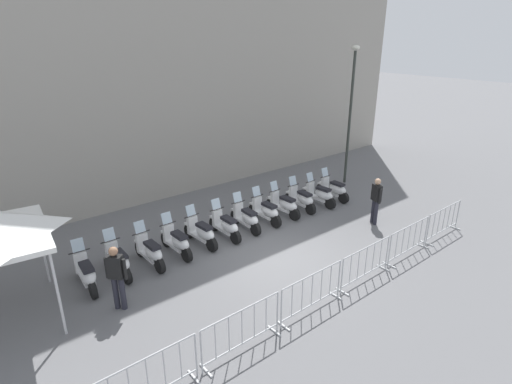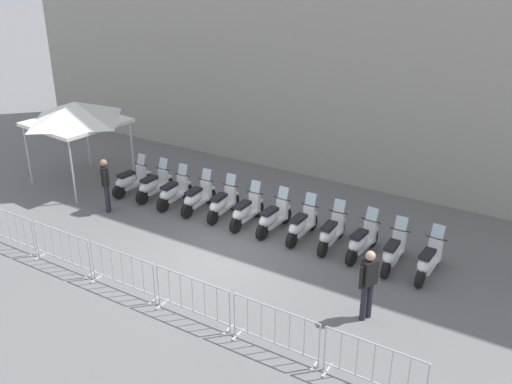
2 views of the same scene
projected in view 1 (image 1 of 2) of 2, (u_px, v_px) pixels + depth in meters
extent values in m
plane|color=slate|center=(275.00, 257.00, 12.37)|extent=(120.00, 120.00, 0.00)
cube|color=#9E998E|center=(146.00, 22.00, 15.50)|extent=(28.10, 5.08, 13.80)
cylinder|color=black|center=(81.00, 269.00, 11.28)|extent=(0.16, 0.48, 0.48)
cylinder|color=black|center=(93.00, 290.00, 10.34)|extent=(0.16, 0.48, 0.48)
cube|color=white|center=(87.00, 278.00, 10.79)|extent=(0.31, 0.88, 0.10)
ellipsoid|color=white|center=(88.00, 275.00, 10.49)|extent=(0.39, 0.85, 0.40)
cube|color=black|center=(86.00, 267.00, 10.44)|extent=(0.30, 0.61, 0.10)
cube|color=white|center=(81.00, 262.00, 11.02)|extent=(0.34, 0.15, 0.60)
cylinder|color=black|center=(79.00, 251.00, 10.91)|extent=(0.56, 0.06, 0.04)
cube|color=silver|center=(78.00, 245.00, 10.88)|extent=(0.32, 0.15, 0.35)
cube|color=white|center=(80.00, 260.00, 11.18)|extent=(0.21, 0.33, 0.06)
cylinder|color=black|center=(111.00, 257.00, 11.86)|extent=(0.18, 0.49, 0.48)
cylinder|color=black|center=(127.00, 276.00, 10.95)|extent=(0.18, 0.49, 0.48)
cube|color=white|center=(118.00, 265.00, 11.39)|extent=(0.35, 0.89, 0.10)
ellipsoid|color=white|center=(121.00, 262.00, 11.10)|extent=(0.43, 0.87, 0.40)
cube|color=black|center=(120.00, 254.00, 11.05)|extent=(0.33, 0.62, 0.10)
cube|color=white|center=(112.00, 251.00, 11.61)|extent=(0.35, 0.17, 0.60)
cylinder|color=black|center=(110.00, 241.00, 11.50)|extent=(0.56, 0.08, 0.04)
cube|color=silver|center=(109.00, 234.00, 11.47)|extent=(0.33, 0.17, 0.35)
cube|color=white|center=(110.00, 249.00, 11.76)|extent=(0.23, 0.34, 0.06)
cylinder|color=black|center=(140.00, 249.00, 12.32)|extent=(0.20, 0.49, 0.48)
cylinder|color=black|center=(160.00, 265.00, 11.44)|extent=(0.20, 0.49, 0.48)
cube|color=white|center=(150.00, 256.00, 11.87)|extent=(0.39, 0.90, 0.10)
ellipsoid|color=white|center=(153.00, 252.00, 11.58)|extent=(0.46, 0.88, 0.40)
cube|color=black|center=(152.00, 245.00, 11.53)|extent=(0.35, 0.63, 0.10)
cube|color=white|center=(142.00, 242.00, 12.08)|extent=(0.36, 0.18, 0.60)
cylinder|color=black|center=(141.00, 233.00, 11.96)|extent=(0.56, 0.11, 0.04)
cube|color=silver|center=(140.00, 227.00, 11.93)|extent=(0.34, 0.18, 0.35)
cube|color=white|center=(139.00, 241.00, 12.22)|extent=(0.24, 0.34, 0.06)
cylinder|color=black|center=(166.00, 240.00, 12.90)|extent=(0.20, 0.49, 0.48)
cylinder|color=black|center=(187.00, 254.00, 12.03)|extent=(0.20, 0.49, 0.48)
cube|color=white|center=(176.00, 246.00, 12.45)|extent=(0.39, 0.90, 0.10)
ellipsoid|color=white|center=(180.00, 242.00, 12.17)|extent=(0.46, 0.88, 0.40)
cube|color=black|center=(179.00, 235.00, 12.11)|extent=(0.35, 0.63, 0.10)
cube|color=white|center=(169.00, 233.00, 12.66)|extent=(0.35, 0.18, 0.60)
cylinder|color=black|center=(168.00, 224.00, 12.54)|extent=(0.56, 0.11, 0.04)
cube|color=silver|center=(166.00, 218.00, 12.51)|extent=(0.33, 0.18, 0.35)
cube|color=white|center=(166.00, 232.00, 12.81)|extent=(0.24, 0.34, 0.06)
cylinder|color=black|center=(190.00, 231.00, 13.46)|extent=(0.22, 0.50, 0.48)
cylinder|color=black|center=(212.00, 244.00, 12.62)|extent=(0.22, 0.50, 0.48)
cube|color=white|center=(200.00, 236.00, 13.03)|extent=(0.42, 0.90, 0.10)
ellipsoid|color=white|center=(205.00, 233.00, 12.75)|extent=(0.49, 0.89, 0.40)
cube|color=black|center=(204.00, 226.00, 12.69)|extent=(0.37, 0.64, 0.10)
cube|color=white|center=(192.00, 225.00, 13.23)|extent=(0.36, 0.19, 0.60)
cylinder|color=black|center=(192.00, 216.00, 13.11)|extent=(0.56, 0.13, 0.04)
cube|color=silver|center=(191.00, 210.00, 13.08)|extent=(0.34, 0.19, 0.35)
cube|color=white|center=(189.00, 224.00, 13.37)|extent=(0.25, 0.35, 0.06)
cylinder|color=black|center=(215.00, 224.00, 13.97)|extent=(0.19, 0.49, 0.48)
cylinder|color=black|center=(236.00, 237.00, 13.08)|extent=(0.19, 0.49, 0.48)
cube|color=white|center=(225.00, 229.00, 13.51)|extent=(0.36, 0.89, 0.10)
ellipsoid|color=white|center=(229.00, 226.00, 13.22)|extent=(0.44, 0.87, 0.40)
cube|color=black|center=(229.00, 219.00, 13.16)|extent=(0.34, 0.62, 0.10)
cube|color=white|center=(217.00, 218.00, 13.73)|extent=(0.35, 0.17, 0.60)
cylinder|color=black|center=(217.00, 209.00, 13.61)|extent=(0.56, 0.09, 0.04)
cube|color=silver|center=(216.00, 204.00, 13.58)|extent=(0.33, 0.17, 0.35)
cube|color=white|center=(214.00, 217.00, 13.88)|extent=(0.23, 0.34, 0.06)
cylinder|color=black|center=(236.00, 217.00, 14.56)|extent=(0.16, 0.49, 0.48)
cylinder|color=black|center=(256.00, 229.00, 13.63)|extent=(0.16, 0.49, 0.48)
cube|color=white|center=(245.00, 222.00, 14.08)|extent=(0.32, 0.88, 0.10)
ellipsoid|color=white|center=(250.00, 218.00, 13.78)|extent=(0.40, 0.85, 0.40)
cube|color=black|center=(249.00, 212.00, 13.73)|extent=(0.31, 0.61, 0.10)
cube|color=white|center=(238.00, 211.00, 14.31)|extent=(0.35, 0.15, 0.60)
cylinder|color=black|center=(238.00, 202.00, 14.19)|extent=(0.56, 0.06, 0.04)
cube|color=silver|center=(237.00, 197.00, 14.16)|extent=(0.33, 0.15, 0.35)
cube|color=white|center=(235.00, 210.00, 14.46)|extent=(0.21, 0.33, 0.06)
cylinder|color=black|center=(254.00, 210.00, 15.10)|extent=(0.19, 0.49, 0.48)
cylinder|color=black|center=(276.00, 221.00, 14.20)|extent=(0.19, 0.49, 0.48)
cube|color=white|center=(265.00, 215.00, 14.63)|extent=(0.36, 0.89, 0.10)
ellipsoid|color=white|center=(270.00, 211.00, 14.35)|extent=(0.44, 0.87, 0.40)
cube|color=black|center=(269.00, 205.00, 14.29)|extent=(0.34, 0.62, 0.10)
cube|color=white|center=(257.00, 204.00, 14.85)|extent=(0.35, 0.17, 0.60)
cylinder|color=black|center=(257.00, 196.00, 14.73)|extent=(0.56, 0.09, 0.04)
cube|color=silver|center=(256.00, 191.00, 14.70)|extent=(0.33, 0.17, 0.35)
cube|color=white|center=(254.00, 204.00, 15.00)|extent=(0.23, 0.34, 0.06)
cylinder|color=black|center=(271.00, 205.00, 15.63)|extent=(0.21, 0.50, 0.48)
cylinder|color=black|center=(295.00, 214.00, 14.77)|extent=(0.21, 0.50, 0.48)
cube|color=white|center=(283.00, 208.00, 15.19)|extent=(0.40, 0.90, 0.10)
ellipsoid|color=white|center=(288.00, 205.00, 14.91)|extent=(0.48, 0.88, 0.40)
cube|color=black|center=(288.00, 199.00, 14.85)|extent=(0.37, 0.63, 0.10)
cube|color=white|center=(275.00, 199.00, 15.39)|extent=(0.36, 0.19, 0.60)
cylinder|color=black|center=(275.00, 191.00, 15.27)|extent=(0.56, 0.12, 0.04)
cube|color=silver|center=(274.00, 186.00, 15.24)|extent=(0.34, 0.19, 0.35)
cube|color=white|center=(271.00, 198.00, 15.53)|extent=(0.24, 0.35, 0.06)
cylinder|color=black|center=(290.00, 199.00, 16.20)|extent=(0.15, 0.48, 0.48)
cylinder|color=black|center=(311.00, 209.00, 15.25)|extent=(0.15, 0.48, 0.48)
cube|color=white|center=(300.00, 203.00, 15.71)|extent=(0.30, 0.88, 0.10)
ellipsoid|color=white|center=(305.00, 199.00, 15.41)|extent=(0.38, 0.85, 0.40)
cube|color=black|center=(305.00, 194.00, 15.36)|extent=(0.30, 0.61, 0.10)
cube|color=white|center=(293.00, 193.00, 15.95)|extent=(0.34, 0.15, 0.60)
cylinder|color=black|center=(293.00, 185.00, 15.83)|extent=(0.56, 0.05, 0.04)
cube|color=silver|center=(293.00, 181.00, 15.80)|extent=(0.32, 0.15, 0.35)
cube|color=white|center=(290.00, 192.00, 16.10)|extent=(0.21, 0.33, 0.06)
cylinder|color=black|center=(306.00, 195.00, 16.61)|extent=(0.21, 0.50, 0.48)
cylinder|color=black|center=(330.00, 203.00, 15.75)|extent=(0.21, 0.50, 0.48)
cube|color=white|center=(318.00, 198.00, 16.17)|extent=(0.40, 0.90, 0.10)
ellipsoid|color=white|center=(324.00, 194.00, 15.89)|extent=(0.48, 0.88, 0.40)
cube|color=black|center=(324.00, 189.00, 15.83)|extent=(0.37, 0.63, 0.10)
cube|color=white|center=(310.00, 189.00, 16.37)|extent=(0.36, 0.19, 0.60)
cylinder|color=black|center=(311.00, 181.00, 16.25)|extent=(0.56, 0.12, 0.04)
cube|color=silver|center=(310.00, 177.00, 16.22)|extent=(0.34, 0.19, 0.35)
cube|color=white|center=(307.00, 189.00, 16.51)|extent=(0.25, 0.35, 0.06)
cylinder|color=black|center=(321.00, 189.00, 17.21)|extent=(0.17, 0.49, 0.48)
cylinder|color=black|center=(344.00, 198.00, 16.29)|extent=(0.17, 0.49, 0.48)
cube|color=white|center=(332.00, 193.00, 16.73)|extent=(0.34, 0.89, 0.10)
ellipsoid|color=white|center=(338.00, 189.00, 16.44)|extent=(0.42, 0.86, 0.40)
cube|color=black|center=(338.00, 184.00, 16.39)|extent=(0.32, 0.62, 0.10)
cube|color=white|center=(325.00, 184.00, 16.96)|extent=(0.35, 0.16, 0.60)
cylinder|color=black|center=(325.00, 176.00, 16.84)|extent=(0.56, 0.08, 0.04)
cube|color=silver|center=(325.00, 172.00, 16.81)|extent=(0.33, 0.16, 0.35)
cube|color=white|center=(322.00, 183.00, 17.11)|extent=(0.22, 0.33, 0.06)
cube|color=#B2B5B7|center=(194.00, 377.00, 7.94)|extent=(0.08, 0.44, 0.04)
cylinder|color=#B2B5B7|center=(196.00, 355.00, 7.81)|extent=(0.04, 0.04, 1.05)
cylinder|color=#B2B5B7|center=(145.00, 359.00, 7.03)|extent=(2.01, 0.23, 0.04)
cylinder|color=#B2B5B7|center=(147.00, 378.00, 7.19)|extent=(0.02, 0.02, 0.87)
cylinder|color=#B2B5B7|center=(164.00, 369.00, 7.38)|extent=(0.02, 0.02, 0.87)
cylinder|color=#B2B5B7|center=(180.00, 360.00, 7.58)|extent=(0.02, 0.02, 0.87)
cube|color=#B2B5B7|center=(206.00, 370.00, 8.11)|extent=(0.08, 0.44, 0.04)
cube|color=#B2B5B7|center=(274.00, 331.00, 9.20)|extent=(0.08, 0.44, 0.04)
cylinder|color=#B2B5B7|center=(201.00, 353.00, 7.88)|extent=(0.04, 0.04, 1.05)
cylinder|color=#B2B5B7|center=(277.00, 312.00, 9.06)|extent=(0.04, 0.04, 1.05)
cylinder|color=#B2B5B7|center=(242.00, 310.00, 8.28)|extent=(2.01, 0.23, 0.04)
cylinder|color=#B2B5B7|center=(242.00, 344.00, 8.60)|extent=(2.01, 0.23, 0.04)
cylinder|color=#B2B5B7|center=(215.00, 341.00, 8.05)|extent=(0.02, 0.02, 0.87)
cylinder|color=#B2B5B7|center=(229.00, 334.00, 8.24)|extent=(0.02, 0.02, 0.87)
cylinder|color=#B2B5B7|center=(242.00, 327.00, 8.44)|extent=(0.02, 0.02, 0.87)
cylinder|color=#B2B5B7|center=(254.00, 321.00, 8.64)|extent=(0.02, 0.02, 0.87)
cylinder|color=#B2B5B7|center=(266.00, 314.00, 8.83)|extent=(0.02, 0.02, 0.87)
cube|color=#B2B5B7|center=(283.00, 326.00, 9.36)|extent=(0.08, 0.44, 0.04)
cube|color=#B2B5B7|center=(335.00, 296.00, 10.45)|extent=(0.08, 0.44, 0.04)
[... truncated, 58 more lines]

